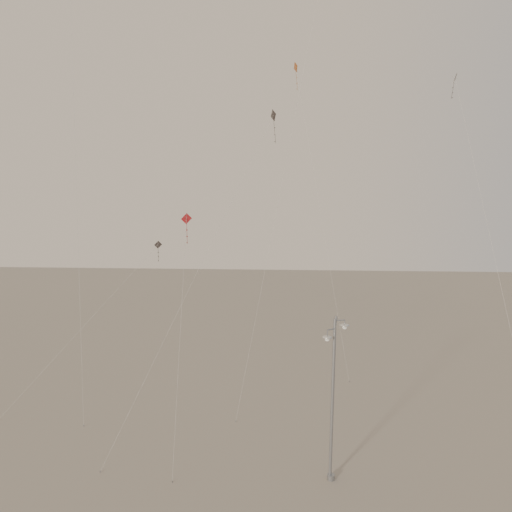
{
  "coord_description": "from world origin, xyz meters",
  "views": [
    {
      "loc": [
        0.94,
        -26.6,
        15.99
      ],
      "look_at": [
        -1.19,
        5.0,
        12.13
      ],
      "focal_mm": 35.0,
      "sensor_mm": 36.0,
      "label": 1
    }
  ],
  "objects": [
    {
      "name": "kite_0",
      "position": [
        -14.48,
        9.21,
        28.5
      ],
      "size": [
        2.06,
        4.7,
        35.27
      ],
      "rotation": [
        0.0,
        0.0,
        0.5
      ],
      "color": "maroon",
      "rests_on": "ground"
    },
    {
      "name": "kite_2",
      "position": [
        2.82,
        15.35,
        30.41
      ],
      "size": [
        7.63,
        11.04,
        39.5
      ],
      "rotation": [
        0.0,
        0.0,
        1.02
      ],
      "color": "brown",
      "rests_on": "ground"
    },
    {
      "name": "kite_5",
      "position": [
        2.36,
        22.12,
        22.68
      ],
      "size": [
        4.95,
        9.13,
        28.83
      ],
      "rotation": [
        0.0,
        0.0,
        -0.91
      ],
      "color": "brown",
      "rests_on": "ground"
    },
    {
      "name": "kite_1",
      "position": [
        -2.33,
        10.17,
        17.44
      ],
      "size": [
        9.8,
        13.31,
        22.54
      ],
      "rotation": [
        0.0,
        0.0,
        -0.77
      ],
      "color": "black",
      "rests_on": "ground"
    },
    {
      "name": "kite_6",
      "position": [
        -12.03,
        11.49,
        9.17
      ],
      "size": [
        10.37,
        7.4,
        12.33
      ],
      "rotation": [
        0.0,
        0.0,
        0.24
      ],
      "color": "black",
      "rests_on": "ground"
    },
    {
      "name": "street_lamp",
      "position": [
        3.42,
        0.08,
        5.05
      ],
      "size": [
        1.49,
        1.0,
        9.47
      ],
      "color": "gray",
      "rests_on": "ground"
    },
    {
      "name": "ground",
      "position": [
        0.0,
        0.0,
        0.0
      ],
      "size": [
        160.0,
        160.0,
        0.0
      ],
      "primitive_type": "plane",
      "color": "gray",
      "rests_on": "ground"
    },
    {
      "name": "kite_3",
      "position": [
        -5.33,
        2.43,
        11.53
      ],
      "size": [
        0.71,
        4.29,
        14.93
      ],
      "rotation": [
        0.0,
        0.0,
        0.1
      ],
      "color": "maroon",
      "rests_on": "ground"
    },
    {
      "name": "kite_4",
      "position": [
        13.55,
        9.42,
        18.59
      ],
      "size": [
        1.83,
        14.09,
        25.05
      ],
      "rotation": [
        0.0,
        0.0,
        1.71
      ],
      "color": "black",
      "rests_on": "ground"
    }
  ]
}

